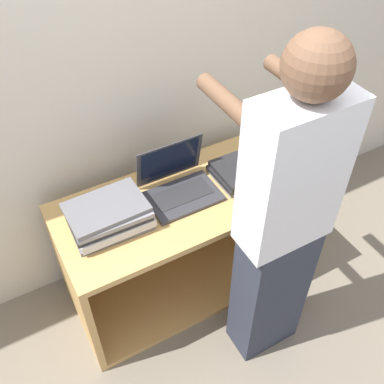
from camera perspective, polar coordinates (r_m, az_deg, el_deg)
ground_plane at (r=2.74m, az=2.26°, el=-15.68°), size 12.00×12.00×0.00m
wall_back at (r=2.33m, az=-6.19°, el=13.85°), size 8.00×0.05×2.40m
cart at (r=2.63m, az=-1.75°, el=-5.40°), size 1.34×0.61×0.73m
laptop_open at (r=2.31m, az=-1.70°, el=0.95°), size 0.37×0.30×0.26m
laptop_stack_left at (r=2.17m, az=-10.50°, el=-3.06°), size 0.38×0.27×0.14m
laptop_stack_right at (r=2.45m, az=7.05°, el=2.98°), size 0.38×0.26×0.07m
person at (r=1.98m, az=11.34°, el=-4.30°), size 0.40×0.54×1.79m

